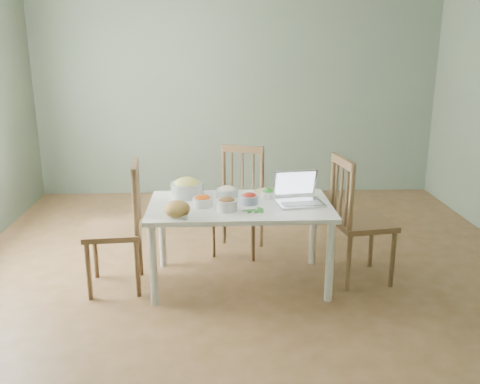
{
  "coord_description": "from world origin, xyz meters",
  "views": [
    {
      "loc": [
        -0.27,
        -4.07,
        1.93
      ],
      "look_at": [
        -0.09,
        -0.15,
        0.78
      ],
      "focal_mm": 39.04,
      "sensor_mm": 36.0,
      "label": 1
    }
  ],
  "objects_px": {
    "dining_table": "(240,244)",
    "chair_right": "(363,219)",
    "chair_far": "(238,202)",
    "laptop": "(301,189)",
    "bowl_squash": "(187,187)",
    "chair_left": "(113,227)",
    "bread_boule": "(177,209)"
  },
  "relations": [
    {
      "from": "dining_table",
      "to": "chair_right",
      "type": "distance_m",
      "value": 1.02
    },
    {
      "from": "chair_far",
      "to": "laptop",
      "type": "relative_size",
      "value": 2.74
    },
    {
      "from": "dining_table",
      "to": "laptop",
      "type": "relative_size",
      "value": 4.02
    },
    {
      "from": "dining_table",
      "to": "bowl_squash",
      "type": "xyz_separation_m",
      "value": [
        -0.43,
        0.23,
        0.42
      ]
    },
    {
      "from": "chair_far",
      "to": "laptop",
      "type": "xyz_separation_m",
      "value": [
        0.47,
        -0.67,
        0.31
      ]
    },
    {
      "from": "dining_table",
      "to": "chair_far",
      "type": "distance_m",
      "value": 0.66
    },
    {
      "from": "dining_table",
      "to": "chair_right",
      "type": "height_order",
      "value": "chair_right"
    },
    {
      "from": "dining_table",
      "to": "chair_right",
      "type": "relative_size",
      "value": 1.38
    },
    {
      "from": "chair_left",
      "to": "bowl_squash",
      "type": "relative_size",
      "value": 3.8
    },
    {
      "from": "chair_far",
      "to": "bowl_squash",
      "type": "bearing_deg",
      "value": -119.55
    },
    {
      "from": "chair_far",
      "to": "chair_left",
      "type": "distance_m",
      "value": 1.21
    },
    {
      "from": "laptop",
      "to": "dining_table",
      "type": "bearing_deg",
      "value": 169.3
    },
    {
      "from": "chair_right",
      "to": "laptop",
      "type": "relative_size",
      "value": 2.91
    },
    {
      "from": "bowl_squash",
      "to": "laptop",
      "type": "xyz_separation_m",
      "value": [
        0.9,
        -0.25,
        0.04
      ]
    },
    {
      "from": "chair_right",
      "to": "chair_left",
      "type": "bearing_deg",
      "value": 83.31
    },
    {
      "from": "laptop",
      "to": "bread_boule",
      "type": "bearing_deg",
      "value": -172.39
    },
    {
      "from": "dining_table",
      "to": "chair_far",
      "type": "bearing_deg",
      "value": 89.27
    },
    {
      "from": "chair_far",
      "to": "laptop",
      "type": "distance_m",
      "value": 0.87
    },
    {
      "from": "chair_far",
      "to": "chair_right",
      "type": "xyz_separation_m",
      "value": [
        0.99,
        -0.61,
        0.03
      ]
    },
    {
      "from": "dining_table",
      "to": "chair_left",
      "type": "relative_size",
      "value": 1.41
    },
    {
      "from": "bread_boule",
      "to": "dining_table",
      "type": "bearing_deg",
      "value": 31.52
    },
    {
      "from": "chair_left",
      "to": "dining_table",
      "type": "bearing_deg",
      "value": 86.7
    },
    {
      "from": "dining_table",
      "to": "chair_right",
      "type": "bearing_deg",
      "value": 1.89
    },
    {
      "from": "chair_far",
      "to": "bread_boule",
      "type": "relative_size",
      "value": 5.13
    },
    {
      "from": "chair_left",
      "to": "laptop",
      "type": "distance_m",
      "value": 1.5
    },
    {
      "from": "chair_far",
      "to": "bread_boule",
      "type": "bearing_deg",
      "value": -100.18
    },
    {
      "from": "bread_boule",
      "to": "laptop",
      "type": "height_order",
      "value": "laptop"
    },
    {
      "from": "dining_table",
      "to": "chair_left",
      "type": "height_order",
      "value": "chair_left"
    },
    {
      "from": "bread_boule",
      "to": "laptop",
      "type": "distance_m",
      "value": 0.99
    },
    {
      "from": "bowl_squash",
      "to": "chair_right",
      "type": "bearing_deg",
      "value": -7.96
    },
    {
      "from": "chair_right",
      "to": "bowl_squash",
      "type": "distance_m",
      "value": 1.46
    },
    {
      "from": "dining_table",
      "to": "bread_boule",
      "type": "xyz_separation_m",
      "value": [
        -0.47,
        -0.29,
        0.4
      ]
    }
  ]
}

